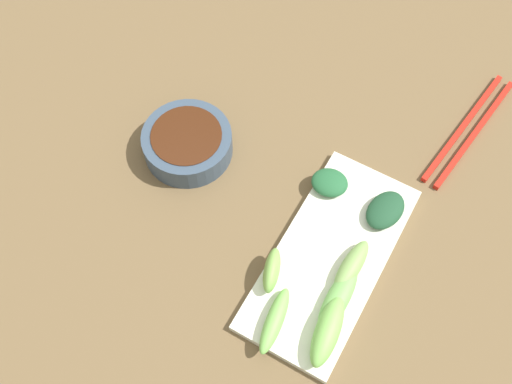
% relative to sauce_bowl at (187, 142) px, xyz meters
% --- Properties ---
extents(tabletop, '(2.10, 2.10, 0.02)m').
position_rel_sauce_bowl_xyz_m(tabletop, '(0.12, -0.03, -0.03)').
color(tabletop, brown).
rests_on(tabletop, ground).
extents(sauce_bowl, '(0.13, 0.13, 0.04)m').
position_rel_sauce_bowl_xyz_m(sauce_bowl, '(0.00, 0.00, 0.00)').
color(sauce_bowl, '#364759').
rests_on(sauce_bowl, tabletop).
extents(serving_plate, '(0.13, 0.29, 0.01)m').
position_rel_sauce_bowl_xyz_m(serving_plate, '(0.25, -0.05, -0.02)').
color(serving_plate, silver).
rests_on(serving_plate, tabletop).
extents(broccoli_stalk_0, '(0.03, 0.08, 0.02)m').
position_rel_sauce_bowl_xyz_m(broccoli_stalk_0, '(0.28, -0.06, 0.00)').
color(broccoli_stalk_0, '#7AA454').
rests_on(broccoli_stalk_0, serving_plate).
extents(broccoli_stalk_1, '(0.03, 0.10, 0.02)m').
position_rel_sauce_bowl_xyz_m(broccoli_stalk_1, '(0.29, -0.10, 0.00)').
color(broccoli_stalk_1, '#6CAB52').
rests_on(broccoli_stalk_1, serving_plate).
extents(broccoli_stalk_2, '(0.03, 0.09, 0.02)m').
position_rel_sauce_bowl_xyz_m(broccoli_stalk_2, '(0.23, -0.16, 0.00)').
color(broccoli_stalk_2, '#74B852').
rests_on(broccoli_stalk_2, serving_plate).
extents(broccoli_stalk_3, '(0.04, 0.10, 0.03)m').
position_rel_sauce_bowl_xyz_m(broccoli_stalk_3, '(0.29, -0.15, 0.01)').
color(broccoli_stalk_3, '#78B852').
rests_on(broccoli_stalk_3, serving_plate).
extents(broccoli_leafy_4, '(0.06, 0.06, 0.02)m').
position_rel_sauce_bowl_xyz_m(broccoli_leafy_4, '(0.20, 0.04, -0.00)').
color(broccoli_leafy_4, '#225B33').
rests_on(broccoli_leafy_4, serving_plate).
extents(broccoli_leafy_5, '(0.05, 0.07, 0.02)m').
position_rel_sauce_bowl_xyz_m(broccoli_leafy_5, '(0.29, 0.04, -0.00)').
color(broccoli_leafy_5, '#1C452A').
rests_on(broccoli_leafy_5, serving_plate).
extents(broccoli_stalk_6, '(0.04, 0.06, 0.03)m').
position_rel_sauce_bowl_xyz_m(broccoli_stalk_6, '(0.20, -0.11, 0.01)').
color(broccoli_stalk_6, '#79B04D').
rests_on(broccoli_stalk_6, serving_plate).
extents(chopsticks, '(0.06, 0.23, 0.01)m').
position_rel_sauce_bowl_xyz_m(chopsticks, '(0.34, 0.23, -0.02)').
color(chopsticks, red).
rests_on(chopsticks, tabletop).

